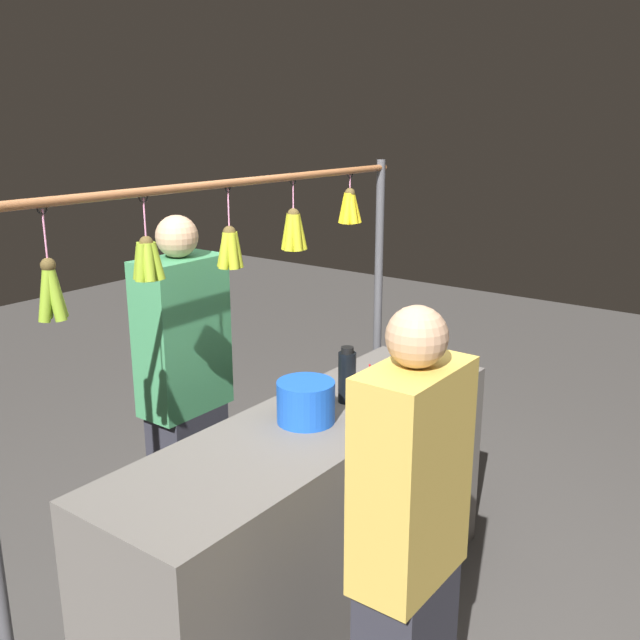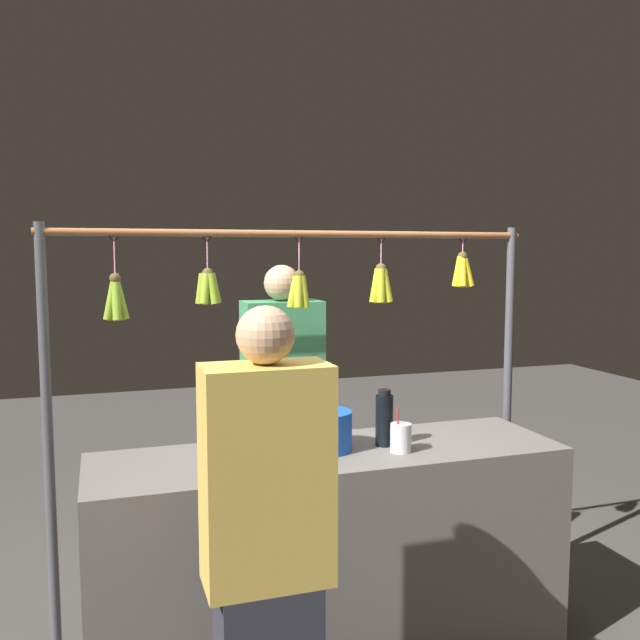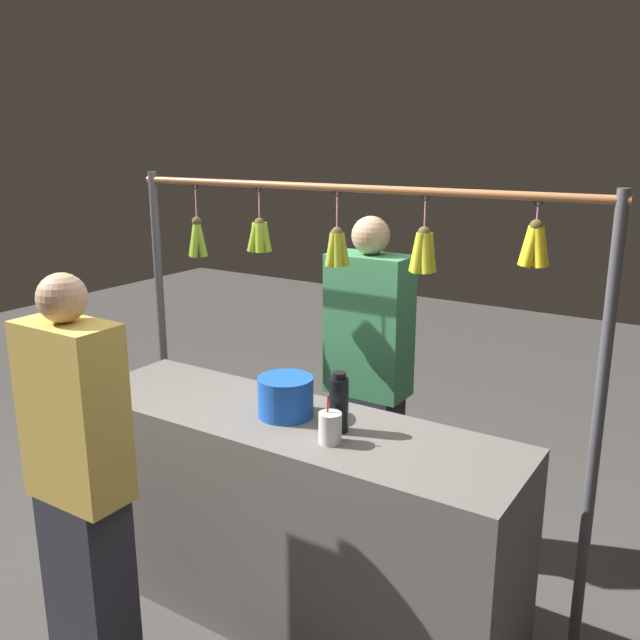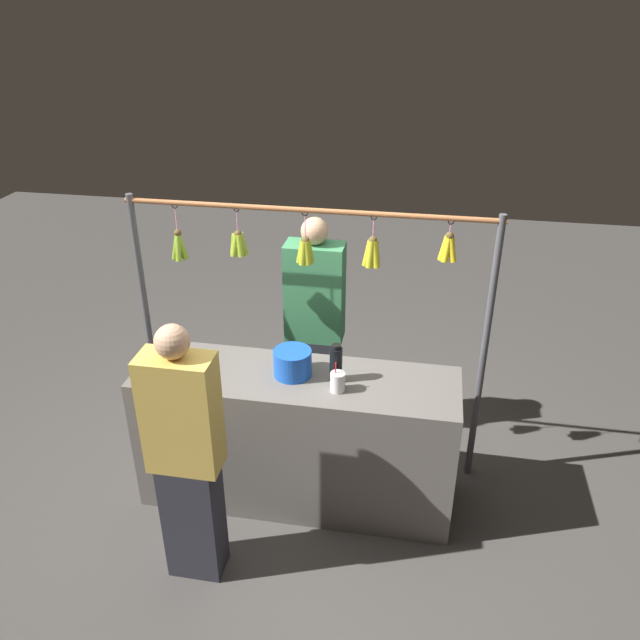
{
  "view_description": "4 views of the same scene",
  "coord_description": "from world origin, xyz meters",
  "px_view_note": "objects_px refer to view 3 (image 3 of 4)",
  "views": [
    {
      "loc": [
        2.06,
        1.57,
        2.06
      ],
      "look_at": [
        -0.05,
        0.0,
        1.31
      ],
      "focal_mm": 40.24,
      "sensor_mm": 36.0,
      "label": 1
    },
    {
      "loc": [
        0.89,
        2.56,
        1.73
      ],
      "look_at": [
        0.05,
        0.0,
        1.46
      ],
      "focal_mm": 37.8,
      "sensor_mm": 36.0,
      "label": 2
    },
    {
      "loc": [
        -1.51,
        2.1,
        2.01
      ],
      "look_at": [
        -0.16,
        0.0,
        1.35
      ],
      "focal_mm": 38.35,
      "sensor_mm": 36.0,
      "label": 3
    },
    {
      "loc": [
        -0.71,
        3.1,
        2.97
      ],
      "look_at": [
        -0.15,
        0.0,
        1.31
      ],
      "focal_mm": 35.54,
      "sensor_mm": 36.0,
      "label": 4
    }
  ],
  "objects_px": {
    "customer_person": "(81,488)",
    "blue_bucket": "(286,397)",
    "water_bottle": "(339,403)",
    "vendor_person": "(368,387)",
    "drink_cup": "(330,428)"
  },
  "relations": [
    {
      "from": "blue_bucket",
      "to": "vendor_person",
      "type": "height_order",
      "value": "vendor_person"
    },
    {
      "from": "blue_bucket",
      "to": "vendor_person",
      "type": "relative_size",
      "value": 0.14
    },
    {
      "from": "water_bottle",
      "to": "blue_bucket",
      "type": "relative_size",
      "value": 1.05
    },
    {
      "from": "blue_bucket",
      "to": "vendor_person",
      "type": "bearing_deg",
      "value": -90.43
    },
    {
      "from": "vendor_person",
      "to": "customer_person",
      "type": "distance_m",
      "value": 1.45
    },
    {
      "from": "blue_bucket",
      "to": "customer_person",
      "type": "distance_m",
      "value": 0.84
    },
    {
      "from": "water_bottle",
      "to": "drink_cup",
      "type": "bearing_deg",
      "value": 104.17
    },
    {
      "from": "water_bottle",
      "to": "blue_bucket",
      "type": "xyz_separation_m",
      "value": [
        0.26,
        -0.01,
        -0.03
      ]
    },
    {
      "from": "blue_bucket",
      "to": "customer_person",
      "type": "relative_size",
      "value": 0.14
    },
    {
      "from": "water_bottle",
      "to": "customer_person",
      "type": "distance_m",
      "value": 1.0
    },
    {
      "from": "vendor_person",
      "to": "customer_person",
      "type": "bearing_deg",
      "value": 73.17
    },
    {
      "from": "blue_bucket",
      "to": "customer_person",
      "type": "bearing_deg",
      "value": 59.39
    },
    {
      "from": "blue_bucket",
      "to": "vendor_person",
      "type": "distance_m",
      "value": 0.71
    },
    {
      "from": "water_bottle",
      "to": "customer_person",
      "type": "height_order",
      "value": "customer_person"
    },
    {
      "from": "customer_person",
      "to": "blue_bucket",
      "type": "bearing_deg",
      "value": -120.61
    }
  ]
}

